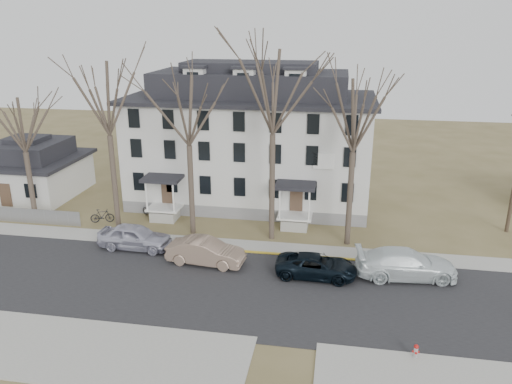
% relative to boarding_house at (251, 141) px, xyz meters
% --- Properties ---
extents(ground, '(120.00, 120.00, 0.00)m').
position_rel_boarding_house_xyz_m(ground, '(2.00, -17.95, -5.38)').
color(ground, brown).
rests_on(ground, ground).
extents(main_road, '(120.00, 10.00, 0.04)m').
position_rel_boarding_house_xyz_m(main_road, '(2.00, -15.95, -5.38)').
color(main_road, '#27272A').
rests_on(main_road, ground).
extents(far_sidewalk, '(120.00, 2.00, 0.08)m').
position_rel_boarding_house_xyz_m(far_sidewalk, '(2.00, -9.95, -5.38)').
color(far_sidewalk, '#A09F97').
rests_on(far_sidewalk, ground).
extents(near_sidewalk_left, '(20.00, 5.00, 0.08)m').
position_rel_boarding_house_xyz_m(near_sidewalk_left, '(-6.00, -22.95, -5.38)').
color(near_sidewalk_left, '#A09F97').
rests_on(near_sidewalk_left, ground).
extents(yellow_curb, '(14.00, 0.25, 0.06)m').
position_rel_boarding_house_xyz_m(yellow_curb, '(7.00, -10.85, -5.38)').
color(yellow_curb, gold).
rests_on(yellow_curb, ground).
extents(boarding_house, '(20.80, 12.36, 12.05)m').
position_rel_boarding_house_xyz_m(boarding_house, '(0.00, 0.00, 0.00)').
color(boarding_house, slate).
rests_on(boarding_house, ground).
extents(small_house, '(8.70, 8.70, 5.00)m').
position_rel_boarding_house_xyz_m(small_house, '(-20.00, -1.96, -3.13)').
color(small_house, silver).
rests_on(small_house, ground).
extents(fence, '(14.00, 0.06, 1.20)m').
position_rel_boarding_house_xyz_m(fence, '(-19.00, -8.45, -5.38)').
color(fence, gray).
rests_on(fence, ground).
extents(tree_far_left, '(8.40, 8.40, 13.72)m').
position_rel_boarding_house_xyz_m(tree_far_left, '(-9.00, -8.15, 4.96)').
color(tree_far_left, '#473B31').
rests_on(tree_far_left, ground).
extents(tree_mid_left, '(7.80, 7.80, 12.74)m').
position_rel_boarding_house_xyz_m(tree_mid_left, '(-3.00, -8.15, 4.22)').
color(tree_mid_left, '#473B31').
rests_on(tree_mid_left, ground).
extents(tree_center, '(9.00, 9.00, 14.70)m').
position_rel_boarding_house_xyz_m(tree_center, '(3.00, -8.15, 5.71)').
color(tree_center, '#473B31').
rests_on(tree_center, ground).
extents(tree_mid_right, '(7.80, 7.80, 12.74)m').
position_rel_boarding_house_xyz_m(tree_mid_right, '(8.50, -8.15, 4.22)').
color(tree_mid_right, '#473B31').
rests_on(tree_mid_right, ground).
extents(tree_bungalow, '(6.60, 6.60, 10.78)m').
position_rel_boarding_house_xyz_m(tree_bungalow, '(-16.00, -8.15, 2.74)').
color(tree_bungalow, '#473B31').
rests_on(tree_bungalow, ground).
extents(car_silver, '(5.18, 2.23, 1.74)m').
position_rel_boarding_house_xyz_m(car_silver, '(-6.20, -11.52, -4.51)').
color(car_silver, silver).
rests_on(car_silver, ground).
extents(car_tan, '(5.24, 2.24, 1.68)m').
position_rel_boarding_house_xyz_m(car_tan, '(-0.70, -12.95, -4.54)').
color(car_tan, gray).
rests_on(car_tan, ground).
extents(car_navy, '(5.11, 2.46, 1.40)m').
position_rel_boarding_house_xyz_m(car_navy, '(6.56, -13.50, -4.68)').
color(car_navy, black).
rests_on(car_navy, ground).
extents(car_white, '(6.44, 3.20, 1.80)m').
position_rel_boarding_house_xyz_m(car_white, '(12.06, -12.64, -4.48)').
color(car_white, silver).
rests_on(car_white, ground).
extents(bicycle_left, '(1.97, 1.60, 1.00)m').
position_rel_boarding_house_xyz_m(bicycle_left, '(-7.40, -5.61, -4.88)').
color(bicycle_left, black).
rests_on(bicycle_left, ground).
extents(bicycle_right, '(1.92, 1.07, 1.11)m').
position_rel_boarding_house_xyz_m(bicycle_right, '(-10.64, -7.47, -4.82)').
color(bicycle_right, black).
rests_on(bicycle_right, ground).
extents(fire_hydrant, '(0.32, 0.30, 0.77)m').
position_rel_boarding_house_xyz_m(fire_hydrant, '(11.66, -20.78, -4.99)').
color(fire_hydrant, '#B7B7BA').
rests_on(fire_hydrant, ground).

